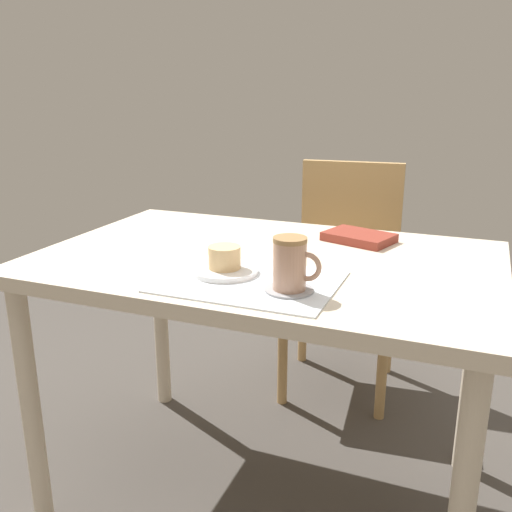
{
  "coord_description": "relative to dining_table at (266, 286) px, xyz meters",
  "views": [
    {
      "loc": [
        0.49,
        -1.3,
        1.14
      ],
      "look_at": [
        0.04,
        -0.16,
        0.76
      ],
      "focal_mm": 40.0,
      "sensor_mm": 36.0,
      "label": 1
    }
  ],
  "objects": [
    {
      "name": "ground_plane",
      "position": [
        0.0,
        0.0,
        -0.64
      ],
      "size": [
        4.4,
        4.4,
        0.02
      ],
      "primitive_type": "cube",
      "color": "#47423D"
    },
    {
      "name": "dining_table",
      "position": [
        0.0,
        0.0,
        0.0
      ],
      "size": [
        1.16,
        0.75,
        0.71
      ],
      "color": "beige",
      "rests_on": "ground_plane"
    },
    {
      "name": "wooden_chair",
      "position": [
        0.04,
        0.73,
        -0.16
      ],
      "size": [
        0.46,
        0.46,
        0.85
      ],
      "rotation": [
        0.0,
        0.0,
        3.23
      ],
      "color": "tan",
      "rests_on": "ground_plane"
    },
    {
      "name": "placemat",
      "position": [
        0.04,
        -0.2,
        0.08
      ],
      "size": [
        0.39,
        0.29,
        0.0
      ],
      "primitive_type": "cube",
      "color": "white",
      "rests_on": "dining_table"
    },
    {
      "name": "pastry_plate",
      "position": [
        -0.04,
        -0.17,
        0.09
      ],
      "size": [
        0.15,
        0.15,
        0.01
      ],
      "primitive_type": "cylinder",
      "color": "white",
      "rests_on": "placemat"
    },
    {
      "name": "pastry",
      "position": [
        -0.04,
        -0.17,
        0.12
      ],
      "size": [
        0.07,
        0.07,
        0.05
      ],
      "primitive_type": "cylinder",
      "color": "#E5BC7F",
      "rests_on": "pastry_plate"
    },
    {
      "name": "coffee_coaster",
      "position": [
        0.14,
        -0.23,
        0.09
      ],
      "size": [
        0.1,
        0.1,
        0.0
      ],
      "primitive_type": "cylinder",
      "color": "#99999E",
      "rests_on": "placemat"
    },
    {
      "name": "coffee_mug",
      "position": [
        0.14,
        -0.23,
        0.15
      ],
      "size": [
        0.1,
        0.07,
        0.11
      ],
      "color": "tan",
      "rests_on": "coffee_coaster"
    },
    {
      "name": "small_book",
      "position": [
        0.19,
        0.23,
        0.09
      ],
      "size": [
        0.21,
        0.17,
        0.02
      ],
      "primitive_type": "cube",
      "rotation": [
        0.0,
        0.0,
        -0.31
      ],
      "color": "maroon",
      "rests_on": "dining_table"
    }
  ]
}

